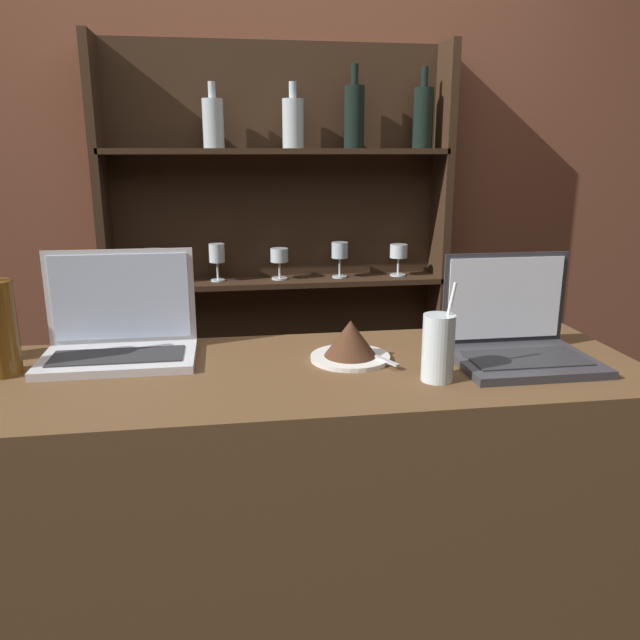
% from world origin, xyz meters
% --- Properties ---
extents(bar_counter, '(1.66, 0.53, 1.07)m').
position_xyz_m(bar_counter, '(0.00, 0.26, 0.54)').
color(bar_counter, brown).
rests_on(bar_counter, ground_plane).
extents(back_wall, '(7.00, 0.06, 2.70)m').
position_xyz_m(back_wall, '(0.00, 1.43, 1.35)').
color(back_wall, brown).
rests_on(back_wall, ground_plane).
extents(back_shelf, '(1.27, 0.18, 1.91)m').
position_xyz_m(back_shelf, '(0.13, 1.35, 1.01)').
color(back_shelf, '#332114').
rests_on(back_shelf, ground_plane).
extents(laptop_near, '(0.33, 0.20, 0.24)m').
position_xyz_m(laptop_near, '(-0.32, 0.40, 1.13)').
color(laptop_near, silver).
rests_on(laptop_near, bar_counter).
extents(laptop_far, '(0.30, 0.24, 0.23)m').
position_xyz_m(laptop_far, '(0.56, 0.25, 1.12)').
color(laptop_far, '#333338').
rests_on(laptop_far, bar_counter).
extents(cake_plate, '(0.18, 0.18, 0.09)m').
position_xyz_m(cake_plate, '(0.19, 0.31, 1.11)').
color(cake_plate, silver).
rests_on(cake_plate, bar_counter).
extents(water_glass, '(0.07, 0.07, 0.20)m').
position_xyz_m(water_glass, '(0.34, 0.15, 1.14)').
color(water_glass, silver).
rests_on(water_glass, bar_counter).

